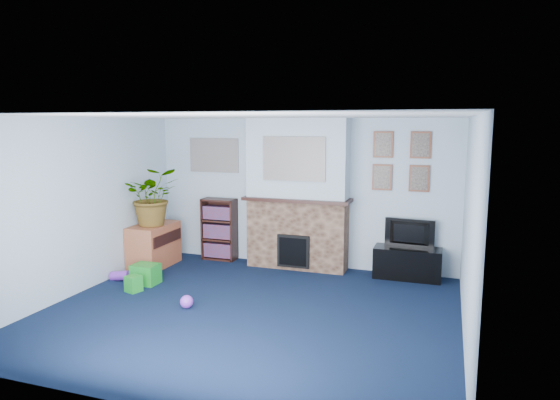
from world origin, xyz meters
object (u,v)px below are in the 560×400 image
(television, at_px, (409,234))
(sideboard, at_px, (154,245))
(bookshelf, at_px, (220,230))
(tv_stand, at_px, (407,264))

(television, height_order, sideboard, television)
(television, xyz_separation_m, sideboard, (-3.98, -0.68, -0.33))
(sideboard, bearing_deg, television, 9.76)
(bookshelf, bearing_deg, tv_stand, -1.39)
(tv_stand, bearing_deg, television, 90.00)
(tv_stand, xyz_separation_m, bookshelf, (-3.15, 0.08, 0.28))
(bookshelf, bearing_deg, sideboard, -138.20)
(television, bearing_deg, tv_stand, 95.48)
(tv_stand, relative_size, sideboard, 1.10)
(bookshelf, xyz_separation_m, sideboard, (-0.83, -0.74, -0.15))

